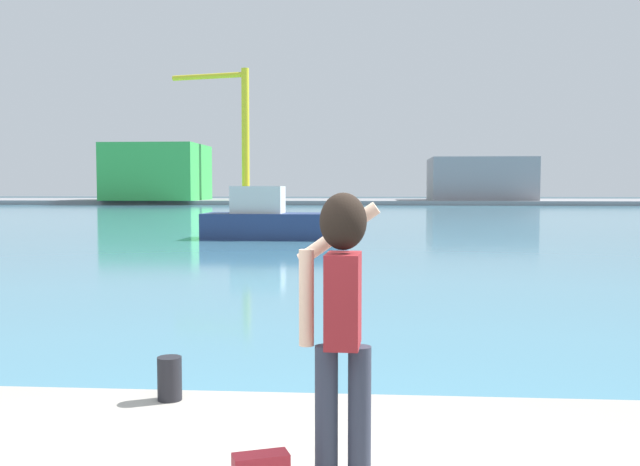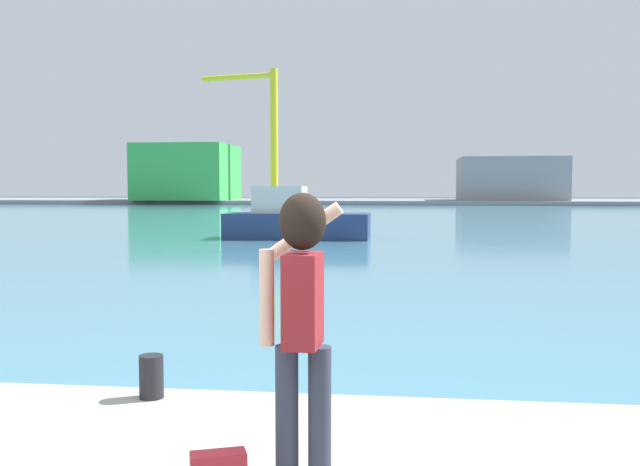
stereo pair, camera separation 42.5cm
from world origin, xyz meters
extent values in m
plane|color=#334751|center=(0.00, 50.00, 0.00)|extent=(220.00, 220.00, 0.00)
cube|color=teal|center=(0.00, 52.00, 0.01)|extent=(140.00, 100.00, 0.02)
cube|color=gray|center=(0.00, 92.00, 0.27)|extent=(140.00, 20.00, 0.55)
cylinder|color=#2D3342|center=(0.67, 0.22, 0.86)|extent=(0.14, 0.14, 0.82)
cylinder|color=#2D3342|center=(0.87, 0.22, 0.86)|extent=(0.14, 0.14, 0.82)
cube|color=maroon|center=(0.77, 0.22, 1.55)|extent=(0.21, 0.35, 0.56)
sphere|color=#E0B293|center=(0.77, 0.22, 2.01)|extent=(0.22, 0.22, 0.22)
ellipsoid|color=black|center=(0.77, 0.20, 2.02)|extent=(0.28, 0.26, 0.34)
cylinder|color=#E0B293|center=(0.55, 0.22, 1.56)|extent=(0.09, 0.09, 0.58)
cylinder|color=#E0B293|center=(0.73, 0.44, 1.93)|extent=(0.53, 0.11, 0.40)
cube|color=black|center=(0.73, 0.56, 2.10)|extent=(0.02, 0.07, 0.14)
cylinder|color=black|center=(-0.74, 1.71, 0.64)|extent=(0.20, 0.20, 0.36)
cube|color=navy|center=(-3.22, 25.93, 0.57)|extent=(6.15, 2.29, 1.09)
cube|color=silver|center=(-3.99, 25.93, 1.69)|extent=(2.16, 1.70, 1.15)
cube|color=green|center=(-27.27, 86.61, 4.16)|extent=(11.78, 11.57, 7.23)
cube|color=gray|center=(14.77, 89.77, 3.27)|extent=(12.99, 11.13, 5.45)
cylinder|color=yellow|center=(-15.93, 88.34, 9.15)|extent=(1.00, 1.00, 17.20)
cylinder|color=yellow|center=(-21.07, 89.60, 16.95)|extent=(10.46, 3.19, 0.70)
camera|label=1|loc=(0.95, -3.95, 2.23)|focal=39.61mm
camera|label=2|loc=(1.37, -3.90, 2.23)|focal=39.61mm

